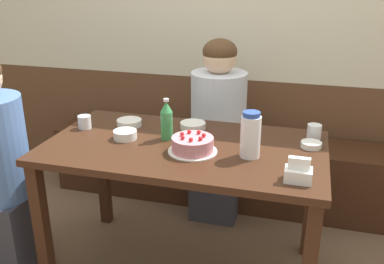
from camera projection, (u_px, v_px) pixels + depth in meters
The scene contains 14 objects.
back_wall at pixel (228, 18), 2.88m from camera, with size 4.80×0.04×2.50m.
bench_seat at pixel (218, 168), 3.04m from camera, with size 2.35×0.38×0.47m.
dining_table at pixel (184, 163), 2.15m from camera, with size 1.38×0.77×0.75m.
birthday_cake at pixel (193, 145), 2.01m from camera, with size 0.23×0.23×0.09m.
water_pitcher at pixel (251, 135), 1.94m from camera, with size 0.09×0.09×0.22m.
soju_bottle at pixel (167, 120), 2.15m from camera, with size 0.06×0.06×0.21m.
napkin_holder at pixel (298, 173), 1.73m from camera, with size 0.11×0.08×0.11m.
bowl_soup_white at pixel (193, 126), 2.32m from camera, with size 0.14×0.14×0.03m.
bowl_rice_small at pixel (129, 123), 2.36m from camera, with size 0.14×0.14×0.03m.
bowl_side_dish at pixel (311, 145), 2.07m from camera, with size 0.10×0.10×0.03m.
bowl_sauce_shallow at pixel (125, 135), 2.17m from camera, with size 0.12×0.12×0.04m.
glass_water_tall at pixel (314, 132), 2.17m from camera, with size 0.07×0.07×0.07m.
glass_tumbler_short at pixel (85, 122), 2.31m from camera, with size 0.07×0.07×0.07m.
person_pale_blue_shirt at pixel (218, 133), 2.74m from camera, with size 0.35×0.35×1.18m.
Camera 1 is at (0.56, -1.87, 1.56)m, focal length 40.00 mm.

